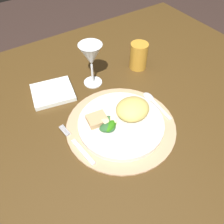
{
  "coord_description": "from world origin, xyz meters",
  "views": [
    {
      "loc": [
        -0.26,
        -0.46,
        1.32
      ],
      "look_at": [
        0.01,
        -0.04,
        0.77
      ],
      "focal_mm": 37.57,
      "sensor_mm": 36.0,
      "label": 1
    }
  ],
  "objects_px": {
    "fork": "(78,146)",
    "napkin": "(53,92)",
    "dinner_plate": "(121,123)",
    "spoon": "(152,101)",
    "dining_table": "(105,136)",
    "amber_tumbler": "(139,56)",
    "wine_glass": "(91,56)"
  },
  "relations": [
    {
      "from": "fork",
      "to": "napkin",
      "type": "relative_size",
      "value": 1.23
    },
    {
      "from": "dinner_plate",
      "to": "spoon",
      "type": "bearing_deg",
      "value": 10.52
    },
    {
      "from": "dinner_plate",
      "to": "napkin",
      "type": "xyz_separation_m",
      "value": [
        -0.12,
        0.25,
        -0.01
      ]
    },
    {
      "from": "dining_table",
      "to": "fork",
      "type": "relative_size",
      "value": 8.51
    },
    {
      "from": "fork",
      "to": "spoon",
      "type": "bearing_deg",
      "value": 4.85
    },
    {
      "from": "dinner_plate",
      "to": "amber_tumbler",
      "type": "xyz_separation_m",
      "value": [
        0.23,
        0.21,
        0.04
      ]
    },
    {
      "from": "wine_glass",
      "to": "dinner_plate",
      "type": "bearing_deg",
      "value": -97.95
    },
    {
      "from": "dinner_plate",
      "to": "wine_glass",
      "type": "height_order",
      "value": "wine_glass"
    },
    {
      "from": "fork",
      "to": "napkin",
      "type": "distance_m",
      "value": 0.25
    },
    {
      "from": "amber_tumbler",
      "to": "napkin",
      "type": "bearing_deg",
      "value": 173.83
    },
    {
      "from": "wine_glass",
      "to": "amber_tumbler",
      "type": "height_order",
      "value": "wine_glass"
    },
    {
      "from": "dinner_plate",
      "to": "wine_glass",
      "type": "bearing_deg",
      "value": 82.05
    },
    {
      "from": "amber_tumbler",
      "to": "spoon",
      "type": "bearing_deg",
      "value": -113.19
    },
    {
      "from": "dinner_plate",
      "to": "napkin",
      "type": "bearing_deg",
      "value": 115.03
    },
    {
      "from": "dining_table",
      "to": "napkin",
      "type": "bearing_deg",
      "value": 124.07
    },
    {
      "from": "fork",
      "to": "wine_glass",
      "type": "bearing_deg",
      "value": 51.43
    },
    {
      "from": "dinner_plate",
      "to": "dining_table",
      "type": "bearing_deg",
      "value": 95.15
    },
    {
      "from": "wine_glass",
      "to": "dining_table",
      "type": "bearing_deg",
      "value": -106.14
    },
    {
      "from": "fork",
      "to": "napkin",
      "type": "bearing_deg",
      "value": 83.05
    },
    {
      "from": "dining_table",
      "to": "spoon",
      "type": "xyz_separation_m",
      "value": [
        0.16,
        -0.06,
        0.16
      ]
    },
    {
      "from": "dinner_plate",
      "to": "napkin",
      "type": "relative_size",
      "value": 1.89
    },
    {
      "from": "spoon",
      "to": "napkin",
      "type": "distance_m",
      "value": 0.35
    },
    {
      "from": "dinner_plate",
      "to": "spoon",
      "type": "relative_size",
      "value": 1.86
    },
    {
      "from": "spoon",
      "to": "amber_tumbler",
      "type": "bearing_deg",
      "value": 66.81
    },
    {
      "from": "dining_table",
      "to": "napkin",
      "type": "height_order",
      "value": "napkin"
    },
    {
      "from": "spoon",
      "to": "napkin",
      "type": "height_order",
      "value": "napkin"
    },
    {
      "from": "amber_tumbler",
      "to": "dinner_plate",
      "type": "bearing_deg",
      "value": -136.95
    },
    {
      "from": "wine_glass",
      "to": "napkin",
      "type": "bearing_deg",
      "value": 170.92
    },
    {
      "from": "dining_table",
      "to": "wine_glass",
      "type": "distance_m",
      "value": 0.3
    },
    {
      "from": "spoon",
      "to": "napkin",
      "type": "relative_size",
      "value": 1.01
    },
    {
      "from": "dining_table",
      "to": "wine_glass",
      "type": "relative_size",
      "value": 9.15
    },
    {
      "from": "dining_table",
      "to": "dinner_plate",
      "type": "bearing_deg",
      "value": -84.85
    }
  ]
}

